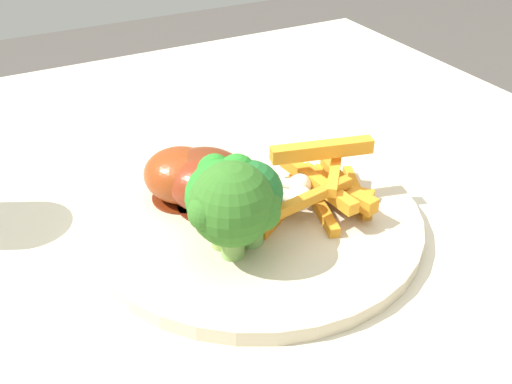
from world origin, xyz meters
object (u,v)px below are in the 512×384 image
broccoli_floret_front (249,196)px  chicken_drumstick_extra (213,185)px  dinner_plate (256,219)px  chicken_drumstick_near (212,176)px  chicken_drumstick_far (188,177)px  broccoli_floret_back (223,194)px  carrot_fries_pile (323,183)px  broccoli_floret_middle (235,205)px

broccoli_floret_front → chicken_drumstick_extra: bearing=3.0°
dinner_plate → chicken_drumstick_near: (0.04, 0.02, 0.03)m
broccoli_floret_front → chicken_drumstick_near: (0.07, -0.00, -0.02)m
broccoli_floret_front → chicken_drumstick_near: broccoli_floret_front is taller
dinner_plate → chicken_drumstick_far: size_ratio=2.22×
broccoli_floret_back → chicken_drumstick_extra: bearing=-15.8°
carrot_fries_pile → broccoli_floret_front: bearing=105.1°
carrot_fries_pile → chicken_drumstick_extra: bearing=66.7°
chicken_drumstick_near → chicken_drumstick_extra: 0.01m
chicken_drumstick_far → chicken_drumstick_extra: bearing=-148.3°
broccoli_floret_middle → chicken_drumstick_far: bearing=0.9°
broccoli_floret_middle → chicken_drumstick_far: size_ratio=0.62×
chicken_drumstick_extra → carrot_fries_pile: bearing=-113.3°
carrot_fries_pile → chicken_drumstick_extra: (0.03, 0.08, 0.00)m
chicken_drumstick_near → chicken_drumstick_far: bearing=61.3°
broccoli_floret_back → carrot_fries_pile: (0.01, -0.09, -0.03)m
broccoli_floret_middle → chicken_drumstick_extra: bearing=-10.5°
dinner_plate → chicken_drumstick_near: bearing=31.4°
chicken_drumstick_near → carrot_fries_pile: bearing=-121.4°
broccoli_floret_back → chicken_drumstick_far: broccoli_floret_back is taller
chicken_drumstick_near → chicken_drumstick_extra: bearing=161.0°
dinner_plate → carrot_fries_pile: 0.06m
broccoli_floret_front → chicken_drumstick_near: size_ratio=0.58×
chicken_drumstick_far → carrot_fries_pile: bearing=-120.9°
broccoli_floret_back → chicken_drumstick_far: size_ratio=0.59×
dinner_plate → chicken_drumstick_extra: size_ratio=2.42×
broccoli_floret_front → broccoli_floret_back: (0.01, 0.02, 0.00)m
chicken_drumstick_extra → chicken_drumstick_far: bearing=31.7°
broccoli_floret_front → carrot_fries_pile: broccoli_floret_front is taller
chicken_drumstick_near → dinner_plate: bearing=-148.6°
broccoli_floret_front → dinner_plate: bearing=-35.4°
dinner_plate → broccoli_floret_front: (-0.03, 0.02, 0.05)m
chicken_drumstick_extra → broccoli_floret_back: bearing=164.2°
chicken_drumstick_near → chicken_drumstick_extra: (-0.01, 0.00, -0.00)m
broccoli_floret_middle → carrot_fries_pile: broccoli_floret_middle is taller
broccoli_floret_front → broccoli_floret_back: 0.02m
dinner_plate → broccoli_floret_back: 0.07m
broccoli_floret_front → broccoli_floret_back: broccoli_floret_back is taller
dinner_plate → carrot_fries_pile: size_ratio=2.12×
broccoli_floret_back → dinner_plate: bearing=-58.4°
dinner_plate → broccoli_floret_back: (-0.02, 0.04, 0.05)m
broccoli_floret_middle → broccoli_floret_back: broccoli_floret_middle is taller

